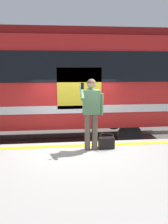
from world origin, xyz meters
TOP-DOWN VIEW (x-y plane):
  - ground_plane at (0.00, 0.00)m, footprint 24.75×24.75m
  - platform at (0.00, 2.33)m, footprint 13.09×4.67m
  - safety_line at (0.00, 0.30)m, footprint 12.83×0.16m
  - track_rail_near at (0.00, -1.53)m, footprint 17.02×0.08m
  - track_rail_far at (0.00, -2.97)m, footprint 17.02×0.08m
  - train_carriage at (1.87, -2.24)m, footprint 11.43×2.77m
  - passenger at (-0.30, 0.56)m, footprint 0.57×0.55m
  - handbag at (-0.69, 0.54)m, footprint 0.40×0.36m

SIDE VIEW (x-z plane):
  - ground_plane at x=0.00m, z-range 0.00..0.00m
  - track_rail_near at x=0.00m, z-range 0.00..0.16m
  - track_rail_far at x=0.00m, z-range 0.00..0.16m
  - platform at x=0.00m, z-range 0.00..0.85m
  - safety_line at x=0.00m, z-range 0.85..0.86m
  - handbag at x=-0.69m, z-range 0.84..1.20m
  - passenger at x=-0.30m, z-range 1.02..2.76m
  - train_carriage at x=1.87m, z-range 0.54..4.40m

